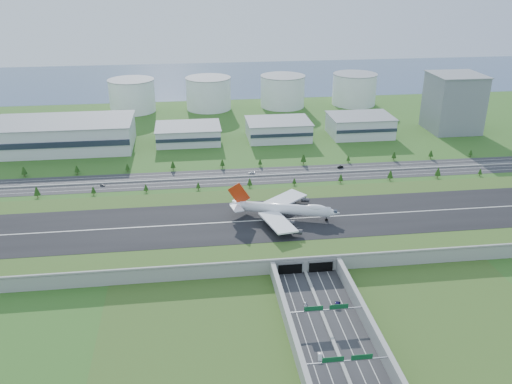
{
  "coord_description": "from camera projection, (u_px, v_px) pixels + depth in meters",
  "views": [
    {
      "loc": [
        -58.97,
        -298.37,
        156.82
      ],
      "look_at": [
        -16.17,
        35.0,
        12.35
      ],
      "focal_mm": 38.0,
      "sensor_mm": 36.0,
      "label": 1
    }
  ],
  "objects": [
    {
      "name": "car_4",
      "position": [
        103.0,
        185.0,
        407.13
      ],
      "size": [
        4.23,
        2.92,
        1.34
      ],
      "primitive_type": "imported",
      "rotation": [
        0.0,
        0.0,
        1.19
      ],
      "color": "#505055",
      "rests_on": "ground"
    },
    {
      "name": "fuel_tank_c",
      "position": [
        283.0,
        91.0,
        622.14
      ],
      "size": [
        50.0,
        50.0,
        35.0
      ],
      "primitive_type": "cylinder",
      "color": "white",
      "rests_on": "ground"
    },
    {
      "name": "boeing_747",
      "position": [
        284.0,
        209.0,
        336.93
      ],
      "size": [
        68.35,
        63.63,
        21.81
      ],
      "rotation": [
        0.0,
        0.0,
        -0.3
      ],
      "color": "white",
      "rests_on": "airfield_deck"
    },
    {
      "name": "underpass_road",
      "position": [
        328.0,
        322.0,
        248.76
      ],
      "size": [
        38.8,
        120.4,
        8.0
      ],
      "color": "#28282B",
      "rests_on": "ground"
    },
    {
      "name": "hangar_mid_a",
      "position": [
        188.0,
        134.0,
        503.87
      ],
      "size": [
        58.0,
        42.0,
        15.0
      ],
      "primitive_type": "cube",
      "color": "silver",
      "rests_on": "ground"
    },
    {
      "name": "car_0",
      "position": [
        306.0,
        304.0,
        266.54
      ],
      "size": [
        2.26,
        4.07,
        1.31
      ],
      "primitive_type": "imported",
      "rotation": [
        0.0,
        0.0,
        -0.19
      ],
      "color": "#BCBCC1",
      "rests_on": "ground"
    },
    {
      "name": "ground",
      "position": [
        289.0,
        230.0,
        340.72
      ],
      "size": [
        1200.0,
        1200.0,
        0.0
      ],
      "primitive_type": "plane",
      "color": "#2B531A",
      "rests_on": "ground"
    },
    {
      "name": "hangar_mid_b",
      "position": [
        278.0,
        130.0,
        513.42
      ],
      "size": [
        58.0,
        42.0,
        17.0
      ],
      "primitive_type": "cube",
      "color": "silver",
      "rests_on": "ground"
    },
    {
      "name": "fuel_tank_a",
      "position": [
        132.0,
        96.0,
        602.25
      ],
      "size": [
        50.0,
        50.0,
        35.0
      ],
      "primitive_type": "cylinder",
      "color": "white",
      "rests_on": "ground"
    },
    {
      "name": "car_7",
      "position": [
        251.0,
        173.0,
        430.68
      ],
      "size": [
        5.09,
        2.1,
        1.47
      ],
      "primitive_type": "imported",
      "rotation": [
        0.0,
        0.0,
        -1.58
      ],
      "color": "white",
      "rests_on": "ground"
    },
    {
      "name": "fuel_tank_d",
      "position": [
        354.0,
        89.0,
        632.09
      ],
      "size": [
        50.0,
        50.0,
        35.0
      ],
      "primitive_type": "cylinder",
      "color": "white",
      "rests_on": "ground"
    },
    {
      "name": "office_tower",
      "position": [
        453.0,
        103.0,
        530.95
      ],
      "size": [
        46.0,
        46.0,
        55.0
      ],
      "primitive_type": "cube",
      "color": "gray",
      "rests_on": "ground"
    },
    {
      "name": "tree_row",
      "position": [
        280.0,
        170.0,
        426.32
      ],
      "size": [
        506.13,
        48.75,
        8.49
      ],
      "color": "#3D2819",
      "rests_on": "ground"
    },
    {
      "name": "bay_water",
      "position": [
        228.0,
        78.0,
        778.1
      ],
      "size": [
        1200.0,
        260.0,
        0.06
      ],
      "primitive_type": "cube",
      "color": "#3C5373",
      "rests_on": "ground"
    },
    {
      "name": "car_1",
      "position": [
        320.0,
        357.0,
        231.02
      ],
      "size": [
        2.75,
        5.41,
        1.7
      ],
      "primitive_type": "imported",
      "rotation": [
        0.0,
        0.0,
        -0.19
      ],
      "color": "silver",
      "rests_on": "ground"
    },
    {
      "name": "car_2",
      "position": [
        338.0,
        304.0,
        266.02
      ],
      "size": [
        3.97,
        6.25,
        1.61
      ],
      "primitive_type": "imported",
      "rotation": [
        0.0,
        0.0,
        2.9
      ],
      "color": "#120D44",
      "rests_on": "ground"
    },
    {
      "name": "sign_gantry_near",
      "position": [
        326.0,
        310.0,
        251.36
      ],
      "size": [
        38.7,
        0.7,
        9.8
      ],
      "color": "gray",
      "rests_on": "ground"
    },
    {
      "name": "car_5",
      "position": [
        340.0,
        167.0,
        442.39
      ],
      "size": [
        5.51,
        3.33,
        1.72
      ],
      "primitive_type": "imported",
      "rotation": [
        0.0,
        0.0,
        -1.26
      ],
      "color": "black",
      "rests_on": "ground"
    },
    {
      "name": "north_expressway",
      "position": [
        267.0,
        176.0,
        427.26
      ],
      "size": [
        560.0,
        36.0,
        0.12
      ],
      "primitive_type": "cube",
      "color": "#28282B",
      "rests_on": "ground"
    },
    {
      "name": "hangar_west",
      "position": [
        64.0,
        135.0,
        484.47
      ],
      "size": [
        120.0,
        60.0,
        25.0
      ],
      "primitive_type": "cube",
      "color": "silver",
      "rests_on": "ground"
    },
    {
      "name": "fuel_tank_b",
      "position": [
        209.0,
        94.0,
        612.2
      ],
      "size": [
        50.0,
        50.0,
        35.0
      ],
      "primitive_type": "cylinder",
      "color": "white",
      "rests_on": "ground"
    },
    {
      "name": "airfield_deck",
      "position": [
        289.0,
        225.0,
        339.01
      ],
      "size": [
        520.0,
        100.0,
        9.2
      ],
      "color": "gray",
      "rests_on": "ground"
    },
    {
      "name": "sign_gantry_far",
      "position": [
        347.0,
        361.0,
        219.47
      ],
      "size": [
        38.7,
        0.7,
        9.8
      ],
      "color": "gray",
      "rests_on": "ground"
    },
    {
      "name": "hangar_mid_c",
      "position": [
        360.0,
        126.0,
        522.39
      ],
      "size": [
        58.0,
        42.0,
        19.0
      ],
      "primitive_type": "cube",
      "color": "silver",
      "rests_on": "ground"
    }
  ]
}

